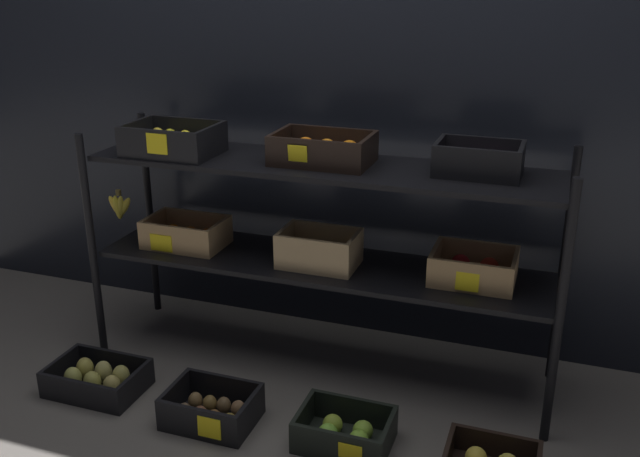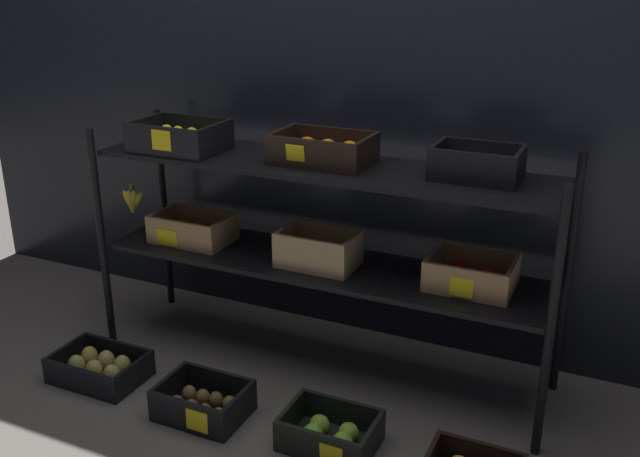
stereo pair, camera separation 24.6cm
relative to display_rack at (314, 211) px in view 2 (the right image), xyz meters
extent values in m
plane|color=#605B56|center=(0.02, 0.00, -0.67)|extent=(10.00, 10.00, 0.00)
cube|color=black|center=(0.02, 0.42, 0.40)|extent=(4.22, 0.12, 2.16)
cylinder|color=black|center=(-0.89, -0.21, -0.19)|extent=(0.03, 0.03, 0.96)
cylinder|color=black|center=(0.94, -0.21, -0.19)|extent=(0.03, 0.03, 0.96)
cylinder|color=black|center=(-0.89, 0.22, -0.19)|extent=(0.03, 0.03, 0.96)
cylinder|color=black|center=(0.94, 0.22, -0.19)|extent=(0.03, 0.03, 0.96)
cube|color=black|center=(0.02, 0.00, -0.22)|extent=(1.79, 0.40, 0.02)
cube|color=black|center=(0.02, 0.00, 0.18)|extent=(1.79, 0.40, 0.02)
cube|color=tan|center=(-0.56, -0.01, -0.21)|extent=(0.33, 0.22, 0.01)
cube|color=tan|center=(-0.56, -0.11, -0.15)|extent=(0.33, 0.02, 0.11)
cube|color=tan|center=(-0.56, 0.09, -0.15)|extent=(0.33, 0.02, 0.11)
cube|color=tan|center=(-0.72, -0.01, -0.15)|extent=(0.02, 0.18, 0.11)
cube|color=tan|center=(-0.41, -0.01, -0.15)|extent=(0.02, 0.18, 0.11)
sphere|color=orange|center=(-0.64, -0.04, -0.17)|extent=(0.06, 0.06, 0.06)
sphere|color=orange|center=(-0.56, -0.05, -0.17)|extent=(0.06, 0.06, 0.06)
sphere|color=orange|center=(-0.49, -0.04, -0.17)|extent=(0.06, 0.06, 0.06)
sphere|color=orange|center=(-0.65, 0.02, -0.17)|extent=(0.06, 0.06, 0.06)
sphere|color=orange|center=(-0.56, 0.02, -0.17)|extent=(0.06, 0.06, 0.06)
sphere|color=orange|center=(-0.48, 0.02, -0.17)|extent=(0.06, 0.06, 0.06)
cube|color=yellow|center=(-0.62, -0.12, -0.17)|extent=(0.10, 0.01, 0.07)
cube|color=tan|center=(0.03, -0.02, -0.21)|extent=(0.30, 0.20, 0.01)
cube|color=tan|center=(0.03, -0.12, -0.14)|extent=(0.30, 0.02, 0.13)
cube|color=tan|center=(0.03, 0.07, -0.14)|extent=(0.30, 0.02, 0.13)
cube|color=tan|center=(-0.11, -0.02, -0.14)|extent=(0.02, 0.17, 0.13)
cube|color=tan|center=(0.17, -0.02, -0.14)|extent=(0.02, 0.17, 0.13)
sphere|color=#D0C658|center=(-0.02, -0.05, -0.16)|extent=(0.07, 0.07, 0.07)
sphere|color=#D7BD56|center=(0.08, -0.05, -0.16)|extent=(0.07, 0.07, 0.07)
sphere|color=#DCC34B|center=(-0.02, 0.00, -0.16)|extent=(0.07, 0.07, 0.07)
sphere|color=gold|center=(0.08, 0.00, -0.16)|extent=(0.07, 0.07, 0.07)
cube|color=tan|center=(0.62, 0.03, -0.21)|extent=(0.31, 0.24, 0.01)
cube|color=tan|center=(0.62, -0.09, -0.15)|extent=(0.31, 0.02, 0.10)
cube|color=tan|center=(0.62, 0.14, -0.15)|extent=(0.31, 0.02, 0.10)
cube|color=tan|center=(0.47, 0.03, -0.15)|extent=(0.02, 0.21, 0.10)
cube|color=tan|center=(0.77, 0.03, -0.15)|extent=(0.02, 0.21, 0.10)
sphere|color=red|center=(0.57, -0.01, -0.16)|extent=(0.07, 0.07, 0.07)
sphere|color=red|center=(0.67, -0.01, -0.16)|extent=(0.07, 0.07, 0.07)
sphere|color=red|center=(0.57, 0.06, -0.16)|extent=(0.07, 0.07, 0.07)
sphere|color=red|center=(0.67, 0.06, -0.16)|extent=(0.07, 0.07, 0.07)
cube|color=yellow|center=(0.62, -0.10, -0.16)|extent=(0.08, 0.01, 0.07)
cube|color=black|center=(-0.57, -0.05, 0.20)|extent=(0.35, 0.26, 0.01)
cube|color=black|center=(-0.57, -0.17, 0.26)|extent=(0.35, 0.02, 0.11)
cube|color=black|center=(-0.57, 0.07, 0.26)|extent=(0.35, 0.02, 0.11)
cube|color=black|center=(-0.74, -0.05, 0.26)|extent=(0.02, 0.22, 0.11)
cube|color=black|center=(-0.40, -0.05, 0.26)|extent=(0.02, 0.22, 0.11)
ellipsoid|color=yellow|center=(-0.66, -0.10, 0.24)|extent=(0.06, 0.06, 0.08)
ellipsoid|color=yellow|center=(-0.60, -0.09, 0.24)|extent=(0.06, 0.06, 0.08)
ellipsoid|color=yellow|center=(-0.54, -0.09, 0.24)|extent=(0.06, 0.06, 0.08)
ellipsoid|color=yellow|center=(-0.47, -0.10, 0.24)|extent=(0.06, 0.06, 0.08)
ellipsoid|color=yellow|center=(-0.66, -0.01, 0.24)|extent=(0.06, 0.06, 0.08)
ellipsoid|color=yellow|center=(-0.60, -0.02, 0.24)|extent=(0.06, 0.06, 0.08)
ellipsoid|color=yellow|center=(-0.54, -0.02, 0.24)|extent=(0.06, 0.06, 0.08)
ellipsoid|color=yellow|center=(-0.47, -0.01, 0.24)|extent=(0.06, 0.06, 0.08)
cube|color=yellow|center=(-0.56, -0.18, 0.26)|extent=(0.09, 0.00, 0.08)
cube|color=black|center=(0.03, 0.01, 0.20)|extent=(0.37, 0.24, 0.01)
cube|color=black|center=(0.03, -0.10, 0.26)|extent=(0.37, 0.02, 0.10)
cube|color=black|center=(0.03, 0.12, 0.26)|extent=(0.37, 0.02, 0.10)
cube|color=black|center=(-0.14, 0.01, 0.26)|extent=(0.02, 0.21, 0.10)
cube|color=black|center=(0.21, 0.01, 0.26)|extent=(0.02, 0.21, 0.10)
sphere|color=orange|center=(-0.05, -0.03, 0.24)|extent=(0.07, 0.07, 0.07)
sphere|color=orange|center=(0.04, -0.03, 0.24)|extent=(0.07, 0.07, 0.07)
sphere|color=orange|center=(0.12, -0.03, 0.24)|extent=(0.07, 0.07, 0.07)
sphere|color=orange|center=(-0.05, 0.04, 0.24)|extent=(0.07, 0.07, 0.07)
sphere|color=orange|center=(0.04, 0.04, 0.24)|extent=(0.07, 0.07, 0.07)
sphere|color=orange|center=(0.12, 0.05, 0.24)|extent=(0.07, 0.07, 0.07)
cube|color=yellow|center=(-0.02, -0.11, 0.25)|extent=(0.07, 0.01, 0.07)
cube|color=black|center=(0.61, 0.04, 0.20)|extent=(0.30, 0.21, 0.01)
cube|color=black|center=(0.61, -0.05, 0.26)|extent=(0.30, 0.02, 0.10)
cube|color=black|center=(0.61, 0.14, 0.26)|extent=(0.30, 0.02, 0.10)
cube|color=black|center=(0.46, 0.04, 0.26)|extent=(0.02, 0.18, 0.10)
cube|color=black|center=(0.75, 0.04, 0.26)|extent=(0.02, 0.18, 0.10)
sphere|color=#5F1859|center=(0.52, 0.01, 0.23)|extent=(0.05, 0.05, 0.05)
sphere|color=#65214A|center=(0.58, 0.01, 0.23)|extent=(0.05, 0.05, 0.05)
sphere|color=#622856|center=(0.63, 0.01, 0.23)|extent=(0.05, 0.05, 0.05)
sphere|color=#5A264E|center=(0.69, 0.01, 0.23)|extent=(0.05, 0.05, 0.05)
sphere|color=#58234E|center=(0.52, 0.08, 0.23)|extent=(0.05, 0.05, 0.05)
sphere|color=#592C58|center=(0.58, 0.08, 0.23)|extent=(0.05, 0.05, 0.05)
sphere|color=#6B1F4E|center=(0.63, 0.08, 0.23)|extent=(0.05, 0.05, 0.05)
sphere|color=#5F195C|center=(0.69, 0.07, 0.23)|extent=(0.05, 0.05, 0.05)
cylinder|color=brown|center=(-0.93, 0.06, -0.04)|extent=(0.02, 0.02, 0.02)
ellipsoid|color=yellow|center=(-0.95, 0.05, -0.10)|extent=(0.08, 0.03, 0.11)
ellipsoid|color=yellow|center=(-0.93, 0.05, -0.10)|extent=(0.05, 0.03, 0.11)
ellipsoid|color=yellow|center=(-0.92, 0.05, -0.10)|extent=(0.05, 0.03, 0.11)
ellipsoid|color=gold|center=(-0.91, 0.06, -0.10)|extent=(0.09, 0.03, 0.11)
cube|color=black|center=(-0.73, -0.47, -0.67)|extent=(0.36, 0.25, 0.01)
cube|color=black|center=(-0.73, -0.59, -0.61)|extent=(0.36, 0.02, 0.10)
cube|color=black|center=(-0.73, -0.36, -0.61)|extent=(0.36, 0.02, 0.10)
cube|color=black|center=(-0.90, -0.47, -0.61)|extent=(0.02, 0.22, 0.10)
cube|color=black|center=(-0.56, -0.47, -0.61)|extent=(0.02, 0.22, 0.10)
ellipsoid|color=#B3B556|center=(-0.82, -0.51, -0.62)|extent=(0.07, 0.07, 0.09)
ellipsoid|color=#B5B14E|center=(-0.73, -0.51, -0.62)|extent=(0.07, 0.07, 0.09)
ellipsoid|color=tan|center=(-0.64, -0.51, -0.62)|extent=(0.07, 0.07, 0.09)
ellipsoid|color=#BFB24D|center=(-0.82, -0.43, -0.62)|extent=(0.07, 0.07, 0.09)
ellipsoid|color=tan|center=(-0.73, -0.43, -0.62)|extent=(0.07, 0.07, 0.09)
ellipsoid|color=tan|center=(-0.65, -0.44, -0.62)|extent=(0.07, 0.07, 0.09)
cube|color=black|center=(-0.22, -0.51, -0.67)|extent=(0.32, 0.24, 0.01)
cube|color=black|center=(-0.22, -0.62, -0.60)|extent=(0.32, 0.02, 0.11)
cube|color=black|center=(-0.22, -0.40, -0.60)|extent=(0.32, 0.02, 0.11)
cube|color=black|center=(-0.37, -0.51, -0.60)|extent=(0.02, 0.20, 0.11)
cube|color=black|center=(-0.06, -0.51, -0.60)|extent=(0.02, 0.20, 0.11)
ellipsoid|color=brown|center=(-0.31, -0.55, -0.63)|extent=(0.05, 0.05, 0.07)
ellipsoid|color=brown|center=(-0.24, -0.54, -0.63)|extent=(0.05, 0.05, 0.07)
ellipsoid|color=brown|center=(-0.18, -0.55, -0.63)|extent=(0.05, 0.05, 0.07)
ellipsoid|color=brown|center=(-0.12, -0.55, -0.63)|extent=(0.05, 0.05, 0.07)
ellipsoid|color=brown|center=(-0.30, -0.47, -0.63)|extent=(0.05, 0.05, 0.07)
ellipsoid|color=brown|center=(-0.24, -0.47, -0.63)|extent=(0.05, 0.05, 0.07)
ellipsoid|color=brown|center=(-0.19, -0.46, -0.63)|extent=(0.05, 0.05, 0.07)
ellipsoid|color=brown|center=(-0.13, -0.47, -0.63)|extent=(0.05, 0.05, 0.07)
cube|color=yellow|center=(-0.16, -0.63, -0.61)|extent=(0.09, 0.01, 0.08)
cube|color=black|center=(0.28, -0.47, -0.67)|extent=(0.32, 0.23, 0.01)
cube|color=black|center=(0.28, -0.58, -0.61)|extent=(0.32, 0.02, 0.11)
cube|color=black|center=(0.28, -0.36, -0.61)|extent=(0.32, 0.02, 0.11)
cube|color=black|center=(0.13, -0.47, -0.61)|extent=(0.02, 0.20, 0.11)
cube|color=black|center=(0.43, -0.47, -0.61)|extent=(0.02, 0.20, 0.11)
sphere|color=#81C63E|center=(0.23, -0.50, -0.63)|extent=(0.07, 0.07, 0.07)
sphere|color=#8BC83A|center=(0.34, -0.50, -0.63)|extent=(0.07, 0.07, 0.07)
sphere|color=#96B334|center=(0.23, -0.44, -0.63)|extent=(0.07, 0.07, 0.07)
sphere|color=#8CB938|center=(0.34, -0.44, -0.63)|extent=(0.07, 0.07, 0.07)
cube|color=yellow|center=(0.34, -0.59, -0.61)|extent=(0.08, 0.01, 0.06)
cube|color=black|center=(0.78, -0.38, -0.62)|extent=(0.30, 0.02, 0.09)
camera|label=1|loc=(0.88, -2.44, 0.89)|focal=39.74mm
camera|label=2|loc=(1.11, -2.34, 0.89)|focal=39.74mm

